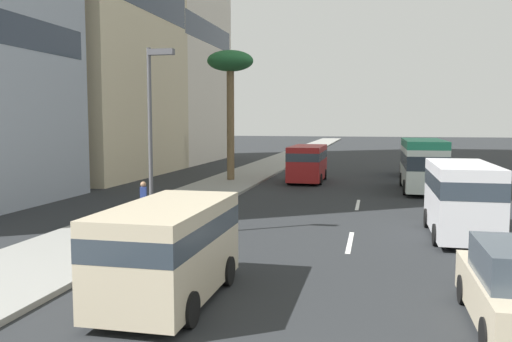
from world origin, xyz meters
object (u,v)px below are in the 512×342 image
Objects in this scene: minibus_fifth at (423,163)px; street_lamp at (153,119)px; van_second at (169,246)px; palm_tree at (230,69)px; van_third at (416,156)px; van_fourth at (308,161)px; pedestrian_near_lamp at (144,201)px; van_lead at (461,195)px.

street_lamp is at bearing 145.78° from minibus_fifth.
street_lamp is (-14.94, 10.16, 2.49)m from minibus_fifth.
van_second is 0.55× the size of palm_tree.
street_lamp is at bearing 156.23° from van_third.
palm_tree is (-1.01, 4.99, 6.05)m from van_fourth.
van_fourth is 7.69m from minibus_fifth.
palm_tree is (15.55, 0.80, 6.38)m from pedestrian_near_lamp.
van_third is at bearing 0.01° from van_lead.
van_lead is 17.30m from van_fourth.
van_lead is 1.04× the size of van_third.
minibus_fifth is 13.52m from palm_tree.
van_second is 22.26m from minibus_fifth.
street_lamp reaches higher than pedestrian_near_lamp.
van_third is at bearing -1.64° from minibus_fifth.
van_lead is at bearing -179.99° from van_third.
minibus_fifth is at bearing 66.40° from van_fourth.
street_lamp is (-17.01, -1.87, -3.30)m from palm_tree.
street_lamp is (-23.65, 10.41, 2.68)m from van_third.
van_third is 9.21m from van_fourth.
van_second is at bearing 11.97° from pedestrian_near_lamp.
van_third is 24.99m from pedestrian_near_lamp.
minibus_fifth reaches higher than pedestrian_near_lamp.
palm_tree is at bearing 6.29° from street_lamp.
van_third is (21.31, 0.00, -0.04)m from van_lead.
van_lead is 11.27m from van_second.
van_fourth is at bearing 149.68° from pedestrian_near_lamp.
van_fourth is 0.63× the size of palm_tree.
street_lamp reaches higher than van_lead.
van_third is 8.71m from minibus_fifth.
van_second is 7.37m from street_lamp.
van_fourth is at bearing 127.65° from van_third.
van_third is at bearing 127.65° from van_fourth.
van_fourth is 17.09m from pedestrian_near_lamp.
van_lead is at bearing 78.28° from pedestrian_near_lamp.
van_second is 0.87× the size of van_fourth.
pedestrian_near_lamp is (-13.48, 11.24, -0.59)m from minibus_fifth.
van_second is 30.68m from van_third.
van_second reaches higher than pedestrian_near_lamp.
palm_tree reaches higher than pedestrian_near_lamp.
van_fourth is at bearing -78.54° from palm_tree.
palm_tree is at bearing -78.54° from van_fourth.
palm_tree reaches higher than van_lead.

